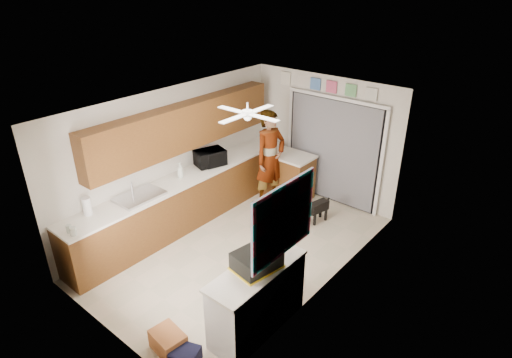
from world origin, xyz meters
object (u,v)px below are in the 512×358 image
Objects in this scene: paper_towel_roll at (87,206)px; man at (270,158)px; suitcase at (257,260)px; dog at (318,210)px; microwave at (210,158)px; navy_crate at (185,356)px; soap_bottle at (180,170)px; cardboard_box at (168,341)px.

paper_towel_roll is 3.48m from man.
man is at bearing 134.70° from suitcase.
microwave is at bearing -140.15° from dog.
man is (-1.92, 2.73, -0.09)m from suitcase.
soap_bottle is at bearing 138.50° from navy_crate.
paper_towel_roll is 2.72m from navy_crate.
soap_bottle reaches higher than navy_crate.
suitcase is at bearing 75.54° from navy_crate.
navy_crate is at bearing -8.66° from paper_towel_roll.
microwave is 2.46m from paper_towel_roll.
soap_bottle is (-0.03, -0.71, -0.01)m from microwave.
soap_bottle reaches higher than paper_towel_roll.
navy_crate is (-0.26, -1.02, -0.96)m from suitcase.
soap_bottle is 3.35m from navy_crate.
suitcase is 0.29× the size of man.
dog is (1.85, 0.92, -0.86)m from microwave.
cardboard_box is 0.22× the size of man.
dog is (-0.20, 3.76, 0.09)m from cardboard_box.
navy_crate is 4.19m from man.
man reaches higher than navy_crate.
suitcase reaches higher than cardboard_box.
dog is at bearing 41.02° from soap_bottle.
cardboard_box is at bearing -45.48° from soap_bottle.
paper_towel_roll is 0.51× the size of suitcase.
microwave is 0.71m from soap_bottle.
soap_bottle is 0.52× the size of suitcase.
cardboard_box is at bearing -151.36° from man.
soap_bottle is at bearing 86.50° from paper_towel_roll.
soap_bottle reaches higher than cardboard_box.
paper_towel_roll is at bearing 171.34° from navy_crate.
paper_towel_roll is at bearing -165.29° from microwave.
navy_crate is 0.56× the size of dog.
man is at bearing -166.24° from dog.
paper_towel_roll is 2.84m from suitcase.
soap_bottle reaches higher than dog.
man is (0.74, 1.63, -0.12)m from soap_bottle.
dog is (-0.52, 3.76, 0.13)m from navy_crate.
man is at bearing 109.68° from cardboard_box.
paper_towel_roll is at bearing -107.17° from dog.
soap_bottle is 0.50× the size of dog.
suitcase is (2.66, -1.10, -0.03)m from soap_bottle.
microwave reaches higher than soap_bottle.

